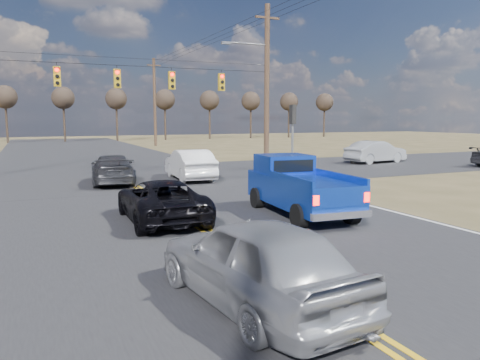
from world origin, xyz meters
name	(u,v)px	position (x,y,z in m)	size (l,w,h in m)	color
ground	(282,280)	(0.00, 0.00, 0.00)	(160.00, 160.00, 0.00)	brown
road_main	(157,200)	(0.00, 10.00, 0.00)	(14.00, 120.00, 0.02)	#28282B
road_cross	(121,177)	(0.00, 18.00, 0.00)	(120.00, 12.00, 0.02)	#28282B
signal_gantry	(128,83)	(0.50, 17.79, 5.06)	(19.60, 4.83, 10.00)	#473323
utility_poles	(121,79)	(0.00, 17.00, 5.23)	(19.60, 58.32, 10.00)	#473323
treeline	(95,82)	(0.00, 26.96, 5.70)	(87.00, 117.80, 7.40)	#33261C
pickup_truck	(298,187)	(3.65, 5.37, 0.93)	(2.39, 5.27, 1.93)	black
silver_suv	(255,261)	(-1.05, -0.95, 0.79)	(1.87, 4.66, 1.59)	#98999F
black_suv	(161,200)	(-0.80, 6.24, 0.66)	(2.19, 4.75, 1.32)	black
white_car_queue	(190,165)	(3.16, 15.45, 0.79)	(1.68, 4.81, 1.58)	white
dgrey_car_queue	(113,169)	(-0.80, 15.50, 0.71)	(2.00, 4.92, 1.43)	#303135
cross_car_east_near	(376,152)	(18.24, 18.72, 0.79)	(4.82, 1.68, 1.59)	#B4B8BC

